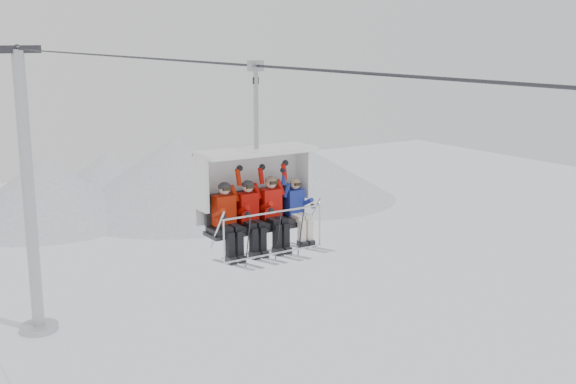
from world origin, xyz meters
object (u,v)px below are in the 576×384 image
skier_far_right (297,209)px  skier_center_left (250,214)px  skier_center_right (273,210)px  lift_tower_right (30,214)px  skier_far_left (227,217)px  chairlift_carrier (254,187)px

skier_far_right → skier_center_left: bearing=179.4°
skier_center_left → skier_center_right: (0.57, 0.00, 0.01)m
lift_tower_right → skier_center_left: size_ratio=7.95×
skier_center_left → skier_far_right: bearing=-0.6°
skier_far_left → lift_tower_right: bearing=87.7°
lift_tower_right → skier_far_right: (0.92, -20.96, 4.41)m
skier_far_right → lift_tower_right: bearing=92.5°
skier_center_right → skier_far_right: skier_center_right is taller
lift_tower_right → skier_center_left: bearing=-90.8°
skier_center_left → chairlift_carrier: bearing=47.9°
lift_tower_right → skier_far_left: bearing=-92.3°
lift_tower_right → skier_far_right: bearing=-87.5°
chairlift_carrier → skier_far_right: 1.11m
skier_far_left → skier_center_right: size_ratio=1.00×
chairlift_carrier → skier_center_left: 0.64m
skier_far_left → skier_center_right: (1.13, 0.00, 0.00)m
skier_far_right → chairlift_carrier: bearing=160.9°
skier_far_left → skier_far_right: bearing=-0.5°
lift_tower_right → skier_center_right: lift_tower_right is taller
lift_tower_right → skier_far_right: 21.44m
lift_tower_right → chairlift_carrier: 21.22m
skier_far_left → chairlift_carrier: bearing=20.0°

